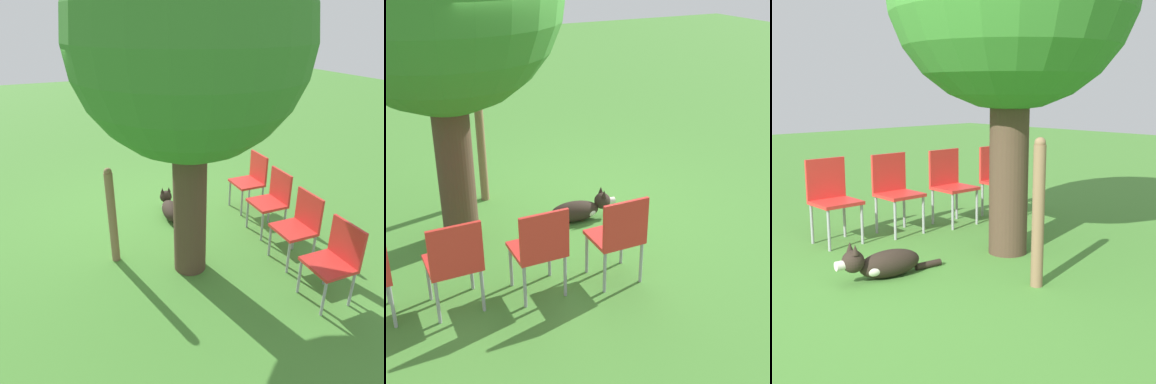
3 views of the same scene
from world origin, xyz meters
TOP-DOWN VIEW (x-y plane):
  - ground_plane at (0.00, 0.00)m, footprint 30.00×30.00m
  - dog at (-0.26, -0.22)m, footprint 0.32×1.00m
  - fence_post at (0.76, 0.59)m, footprint 0.10×0.10m
  - red_chair_0 at (-1.52, 0.03)m, footprint 0.43×0.45m
  - red_chair_1 at (-1.40, 0.75)m, footprint 0.43×0.45m
  - red_chair_2 at (-1.28, 1.47)m, footprint 0.43×0.45m
  - red_chair_3 at (-1.17, 2.19)m, footprint 0.43×0.45m

SIDE VIEW (x-z plane):
  - ground_plane at x=0.00m, z-range 0.00..0.00m
  - dog at x=-0.26m, z-range -0.05..0.30m
  - red_chair_0 at x=-1.52m, z-range 0.07..0.95m
  - red_chair_1 at x=-1.40m, z-range 0.07..0.95m
  - red_chair_2 at x=-1.28m, z-range 0.07..0.95m
  - red_chair_3 at x=-1.17m, z-range 0.07..0.95m
  - fence_post at x=0.76m, z-range 0.01..1.22m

